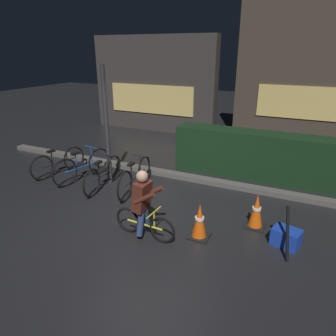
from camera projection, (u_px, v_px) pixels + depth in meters
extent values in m
plane|color=black|center=(145.00, 220.00, 5.98)|extent=(40.00, 40.00, 0.00)
cube|color=#56544F|center=(188.00, 177.00, 7.81)|extent=(12.00, 0.24, 0.12)
cube|color=black|center=(269.00, 157.00, 7.65)|extent=(4.80, 0.70, 1.18)
cube|color=#383330|center=(154.00, 84.00, 12.10)|extent=(5.07, 0.50, 3.61)
cube|color=#F2D172|center=(151.00, 99.00, 12.06)|extent=(3.55, 0.04, 1.10)
cube|color=#42382D|center=(323.00, 73.00, 10.11)|extent=(5.62, 0.50, 4.70)
cube|color=#F2D172|center=(318.00, 104.00, 10.22)|extent=(3.94, 0.04, 1.10)
cylinder|color=#2D2D33|center=(107.00, 127.00, 7.16)|extent=(0.10, 0.10, 2.79)
torus|color=black|center=(74.00, 158.00, 8.40)|extent=(0.19, 0.63, 0.64)
torus|color=black|center=(42.00, 168.00, 7.70)|extent=(0.19, 0.63, 0.64)
cylinder|color=black|center=(59.00, 163.00, 8.05)|extent=(0.25, 0.94, 0.04)
cylinder|color=black|center=(52.00, 158.00, 7.86)|extent=(0.03, 0.03, 0.36)
cube|color=black|center=(51.00, 151.00, 7.80)|extent=(0.14, 0.22, 0.05)
cylinder|color=black|center=(66.00, 153.00, 8.17)|extent=(0.03, 0.03, 0.40)
cylinder|color=black|center=(65.00, 146.00, 8.09)|extent=(0.45, 0.13, 0.02)
torus|color=black|center=(99.00, 161.00, 8.08)|extent=(0.20, 0.69, 0.70)
torus|color=black|center=(65.00, 173.00, 7.32)|extent=(0.20, 0.69, 0.70)
cylinder|color=#19479E|center=(83.00, 167.00, 7.70)|extent=(0.26, 1.03, 0.04)
cylinder|color=#19479E|center=(76.00, 161.00, 7.49)|extent=(0.03, 0.03, 0.39)
cube|color=black|center=(75.00, 154.00, 7.42)|extent=(0.14, 0.22, 0.05)
cylinder|color=#19479E|center=(91.00, 155.00, 7.83)|extent=(0.03, 0.03, 0.44)
cylinder|color=#19479E|center=(91.00, 147.00, 7.75)|extent=(0.45, 0.12, 0.02)
torus|color=black|center=(114.00, 168.00, 7.67)|extent=(0.10, 0.66, 0.66)
torus|color=black|center=(92.00, 183.00, 6.82)|extent=(0.10, 0.66, 0.66)
cylinder|color=black|center=(103.00, 175.00, 7.25)|extent=(0.12, 0.98, 0.04)
cylinder|color=black|center=(99.00, 170.00, 7.03)|extent=(0.03, 0.03, 0.37)
cube|color=black|center=(98.00, 163.00, 6.96)|extent=(0.12, 0.21, 0.05)
cylinder|color=black|center=(109.00, 163.00, 7.41)|extent=(0.03, 0.03, 0.41)
cylinder|color=black|center=(108.00, 155.00, 7.33)|extent=(0.46, 0.07, 0.02)
torus|color=black|center=(144.00, 170.00, 7.51)|extent=(0.12, 0.69, 0.69)
torus|color=black|center=(125.00, 186.00, 6.60)|extent=(0.12, 0.69, 0.69)
cylinder|color=black|center=(135.00, 178.00, 7.05)|extent=(0.15, 1.03, 0.04)
cylinder|color=black|center=(131.00, 172.00, 6.82)|extent=(0.03, 0.03, 0.39)
cube|color=black|center=(131.00, 164.00, 6.75)|extent=(0.12, 0.21, 0.05)
cylinder|color=black|center=(140.00, 164.00, 7.23)|extent=(0.03, 0.03, 0.44)
cylinder|color=black|center=(140.00, 156.00, 7.15)|extent=(0.46, 0.07, 0.02)
cube|color=black|center=(199.00, 236.00, 5.43)|extent=(0.36, 0.36, 0.03)
cone|color=#EA560F|center=(199.00, 220.00, 5.31)|extent=(0.26, 0.26, 0.61)
cylinder|color=white|center=(200.00, 218.00, 5.30)|extent=(0.16, 0.16, 0.05)
cube|color=black|center=(255.00, 226.00, 5.74)|extent=(0.36, 0.36, 0.03)
cone|color=#EA560F|center=(257.00, 210.00, 5.63)|extent=(0.26, 0.26, 0.63)
cylinder|color=white|center=(257.00, 209.00, 5.61)|extent=(0.16, 0.16, 0.05)
cube|color=#193DB7|center=(286.00, 237.00, 5.16)|extent=(0.51, 0.42, 0.30)
torus|color=black|center=(162.00, 230.00, 5.19)|extent=(0.49, 0.07, 0.48)
torus|color=black|center=(128.00, 220.00, 5.50)|extent=(0.49, 0.07, 0.48)
cylinder|color=gold|center=(145.00, 225.00, 5.35)|extent=(0.70, 0.07, 0.04)
cylinder|color=gold|center=(138.00, 216.00, 5.36)|extent=(0.03, 0.03, 0.26)
cube|color=black|center=(138.00, 210.00, 5.31)|extent=(0.20, 0.11, 0.05)
cylinder|color=gold|center=(154.00, 220.00, 5.21)|extent=(0.03, 0.03, 0.30)
cylinder|color=gold|center=(154.00, 212.00, 5.16)|extent=(0.05, 0.46, 0.02)
cylinder|color=navy|center=(147.00, 219.00, 5.42)|extent=(0.12, 0.21, 0.42)
cylinder|color=navy|center=(140.00, 224.00, 5.25)|extent=(0.12, 0.21, 0.42)
cube|color=#512319|center=(142.00, 196.00, 5.17)|extent=(0.28, 0.33, 0.54)
sphere|color=tan|center=(142.00, 176.00, 5.03)|extent=(0.20, 0.20, 0.20)
cylinder|color=#512319|center=(153.00, 192.00, 5.21)|extent=(0.40, 0.10, 0.29)
cylinder|color=#512319|center=(144.00, 198.00, 4.98)|extent=(0.40, 0.10, 0.29)
ellipsoid|color=maroon|center=(145.00, 193.00, 5.38)|extent=(0.33, 0.17, 0.24)
cylinder|color=black|center=(287.00, 233.00, 4.86)|extent=(0.18, 0.46, 0.77)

